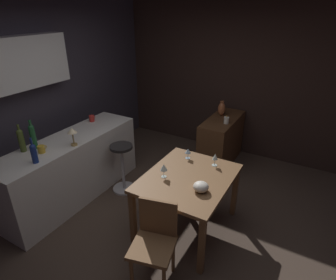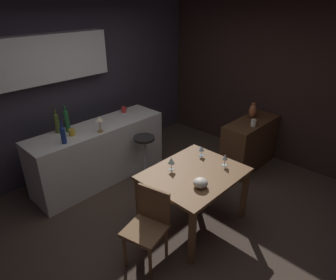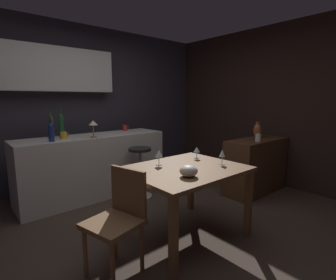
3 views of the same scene
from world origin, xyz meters
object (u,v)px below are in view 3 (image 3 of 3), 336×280
dining_table (185,176)px  cup_mustard (64,135)px  pillar_candle_tall (258,138)px  vase_copper (257,130)px  chair_near_window (119,216)px  bar_stool (140,171)px  wine_glass_center (159,154)px  cup_red (125,128)px  counter_lamp (93,125)px  wine_glass_right (222,154)px  wine_glass_left (197,150)px  sideboard_cabinet (256,166)px  wine_bottle_olive (51,126)px  wine_bottle_cobalt (51,131)px  wine_bottle_green (61,124)px  fruit_bowl (189,171)px

dining_table → cup_mustard: size_ratio=9.77×
cup_mustard → pillar_candle_tall: 2.68m
vase_copper → chair_near_window: bearing=-172.8°
chair_near_window → bar_stool: (1.03, 1.20, -0.08)m
wine_glass_center → cup_red: size_ratio=1.49×
wine_glass_center → counter_lamp: 1.26m
chair_near_window → cup_red: bearing=57.2°
dining_table → chair_near_window: size_ratio=1.34×
dining_table → wine_glass_right: 0.47m
wine_glass_left → wine_glass_center: bearing=175.1°
dining_table → cup_red: (0.43, 1.85, 0.30)m
bar_stool → vase_copper: vase_copper is taller
sideboard_cabinet → counter_lamp: size_ratio=4.69×
wine_bottle_olive → bar_stool: bearing=-36.8°
wine_bottle_cobalt → wine_bottle_olive: wine_bottle_olive is taller
wine_bottle_green → pillar_candle_tall: bearing=-38.5°
chair_near_window → cup_mustard: (0.16, 1.69, 0.47)m
wine_glass_right → cup_mustard: 2.09m
sideboard_cabinet → cup_mustard: bearing=148.7°
chair_near_window → vase_copper: vase_copper is taller
counter_lamp → pillar_candle_tall: 2.31m
wine_bottle_green → cup_mustard: 0.21m
cup_red → vase_copper: (1.44, -1.55, -0.01)m
chair_near_window → wine_glass_center: bearing=23.2°
chair_near_window → wine_bottle_cobalt: bearing=91.3°
wine_bottle_olive → cup_red: 1.15m
counter_lamp → cup_red: bearing=27.8°
bar_stool → cup_red: cup_red is taller
fruit_bowl → wine_bottle_cobalt: bearing=110.0°
wine_bottle_green → pillar_candle_tall: (2.15, -1.71, -0.20)m
counter_lamp → pillar_candle_tall: counter_lamp is taller
wine_glass_right → wine_bottle_olive: wine_bottle_olive is taller
bar_stool → wine_glass_left: size_ratio=5.42×
chair_near_window → wine_glass_center: wine_glass_center is taller
fruit_bowl → counter_lamp: bearing=93.7°
chair_near_window → wine_bottle_cobalt: 1.65m
cup_mustard → vase_copper: bearing=-28.5°
wine_bottle_green → pillar_candle_tall: size_ratio=2.85×
sideboard_cabinet → bar_stool: (-1.49, 0.94, -0.02)m
dining_table → bar_stool: bearing=77.9°
cup_red → wine_glass_center: bearing=-109.6°
wine_glass_right → wine_glass_left: bearing=90.6°
vase_copper → wine_bottle_olive: bearing=148.6°
fruit_bowl → cup_mustard: bearing=103.2°
wine_bottle_cobalt → bar_stool: bearing=-18.3°
pillar_candle_tall → vase_copper: 0.37m
wine_bottle_green → cup_mustard: wine_bottle_green is taller
wine_glass_right → pillar_candle_tall: 1.21m
sideboard_cabinet → cup_mustard: (-2.36, 1.44, 0.54)m
cup_red → counter_lamp: size_ratio=0.48×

